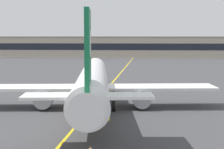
{
  "coord_description": "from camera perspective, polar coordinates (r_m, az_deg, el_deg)",
  "views": [
    {
      "loc": [
        5.42,
        -34.64,
        9.41
      ],
      "look_at": [
        1.91,
        14.06,
        4.19
      ],
      "focal_mm": 58.32,
      "sensor_mm": 36.0,
      "label": 1
    }
  ],
  "objects": [
    {
      "name": "airliner_foreground",
      "position": [
        46.93,
        -3.03,
        -1.3
      ],
      "size": [
        32.32,
        41.52,
        11.65
      ],
      "color": "white",
      "rests_on": "ground"
    },
    {
      "name": "taxiway_centreline",
      "position": [
        65.54,
        -0.66,
        -2.14
      ],
      "size": [
        6.91,
        179.89,
        0.01
      ],
      "primitive_type": "cube",
      "rotation": [
        0.0,
        0.0,
        -0.04
      ],
      "color": "yellow",
      "rests_on": "ground"
    },
    {
      "name": "safety_cone_by_tail",
      "position": [
        30.02,
        -3.4,
        -11.65
      ],
      "size": [
        0.44,
        0.44,
        0.55
      ],
      "color": "orange",
      "rests_on": "ground"
    },
    {
      "name": "ground_plane",
      "position": [
        36.3,
        -4.66,
        -8.94
      ],
      "size": [
        400.0,
        400.0,
        0.0
      ],
      "primitive_type": "plane",
      "color": "#3D3D3F"
    },
    {
      "name": "terminal_building",
      "position": [
        160.17,
        2.31,
        4.36
      ],
      "size": [
        142.92,
        12.4,
        9.07
      ],
      "color": "#B2A893",
      "rests_on": "ground"
    },
    {
      "name": "safety_cone_by_nose_gear",
      "position": [
        62.43,
        -1.14,
        -2.33
      ],
      "size": [
        0.44,
        0.44,
        0.55
      ],
      "color": "orange",
      "rests_on": "ground"
    }
  ]
}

